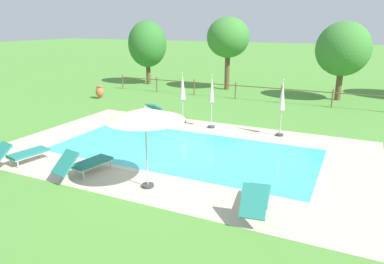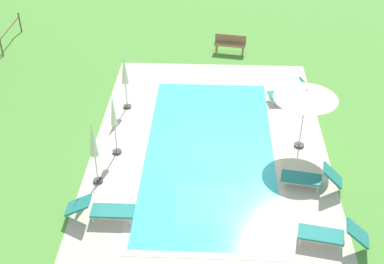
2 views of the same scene
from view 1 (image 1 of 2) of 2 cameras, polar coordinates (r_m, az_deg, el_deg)
name	(u,v)px [view 1 (image 1 of 2)]	position (r m, az deg, el deg)	size (l,w,h in m)	color
ground_plane	(184,150)	(13.48, -1.33, -2.94)	(160.00, 160.00, 0.00)	#518E38
pool_deck_paving	(184,150)	(13.47, -1.33, -2.93)	(13.57, 8.41, 0.01)	beige
swimming_pool_water	(184,150)	(13.47, -1.33, -2.92)	(9.71, 4.55, 0.01)	#42CCD6
pool_coping_rim	(184,150)	(13.47, -1.33, -2.91)	(10.19, 5.03, 0.01)	beige
sun_lounger_north_near_steps	(147,113)	(17.72, -7.19, 2.98)	(0.61, 2.06, 0.74)	#237A70
sun_lounger_north_mid	(85,163)	(11.77, -16.66, -4.70)	(0.93, 2.02, 0.90)	#237A70
sun_lounger_north_far	(256,197)	(9.29, 10.17, -10.14)	(0.90, 1.99, 0.94)	#237A70
sun_lounger_north_end	(20,153)	(13.38, -25.55, -3.09)	(0.95, 2.05, 0.87)	#237A70
patio_umbrella_open_foreground	(145,114)	(9.93, -7.46, 2.82)	(2.22, 2.22, 2.40)	#383838
patio_umbrella_closed_row_west	(282,99)	(15.28, 14.10, 5.11)	(0.32, 0.32, 2.42)	#383838
patio_umbrella_closed_row_mid_west	(212,94)	(16.07, 3.15, 5.99)	(0.32, 0.32, 2.41)	#383838
patio_umbrella_closed_row_centre	(183,89)	(17.06, -1.51, 6.80)	(0.32, 0.32, 2.39)	#383838
terracotta_urn_near_fence	(100,92)	(23.52, -14.41, 6.19)	(0.51, 0.51, 0.80)	#B7663D
perimeter_fence	(258,90)	(22.40, 10.41, 6.59)	(20.06, 0.08, 1.05)	brown
tree_west_mid	(343,49)	(23.82, 22.83, 12.01)	(3.21, 3.21, 4.71)	brown
tree_centre	(147,44)	(28.45, -7.09, 13.64)	(2.91, 2.91, 4.78)	brown
tree_east_mid	(228,38)	(25.86, 5.75, 14.64)	(2.96, 2.96, 5.03)	brown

